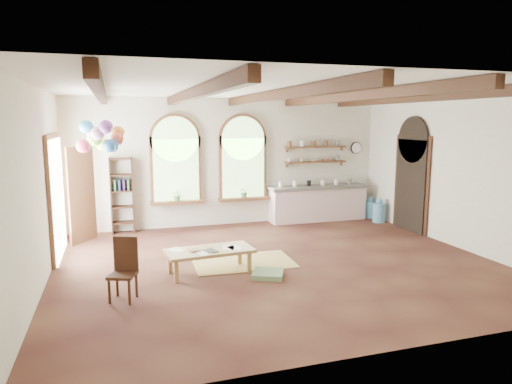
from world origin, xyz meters
name	(u,v)px	position (x,y,z in m)	size (l,w,h in m)	color
floor	(277,263)	(0.00, 0.00, 0.00)	(8.00, 8.00, 0.00)	brown
ceiling_beams	(279,95)	(0.00, 0.00, 3.10)	(6.20, 6.80, 0.18)	#3A2012
window_left	(176,163)	(-1.40, 3.43, 1.63)	(1.30, 0.28, 2.20)	brown
window_right	(243,161)	(0.30, 3.43, 1.63)	(1.30, 0.28, 2.20)	brown
left_doorway	(56,198)	(-3.95, 1.80, 1.15)	(0.10, 1.90, 2.50)	brown
right_doorway	(411,186)	(3.95, 1.50, 1.10)	(0.10, 1.30, 2.40)	black
kitchen_counter	(317,203)	(2.30, 3.20, 0.48)	(2.68, 0.62, 0.94)	white
wall_shelf_lower	(315,162)	(2.30, 3.38, 1.55)	(1.70, 0.24, 0.04)	brown
wall_shelf_upper	(316,147)	(2.30, 3.38, 1.95)	(1.70, 0.24, 0.04)	brown
wall_clock	(356,148)	(3.55, 3.45, 1.90)	(0.32, 0.32, 0.04)	black
bookshelf	(122,195)	(-2.70, 3.32, 0.90)	(0.53, 0.32, 1.80)	#3A2012
coffee_table	(210,252)	(-1.32, -0.17, 0.38)	(1.56, 0.82, 0.43)	#A6864C
side_chair	(123,282)	(-2.79, -0.97, 0.27)	(0.48, 0.48, 0.93)	#3A2012
floor_mat	(244,262)	(-0.60, 0.23, 0.01)	(1.85, 1.14, 0.02)	tan
floor_cushion	(268,274)	(-0.41, -0.64, 0.04)	(0.52, 0.52, 0.09)	#6E8F62
water_jug_a	(379,212)	(3.75, 2.50, 0.28)	(0.33, 0.33, 0.65)	#5B99C4
water_jug_b	(370,208)	(3.82, 3.07, 0.25)	(0.31, 0.31, 0.59)	#5B99C4
balloon_cluster	(102,137)	(-3.05, 1.59, 2.34)	(0.91, 0.94, 1.16)	white
table_book	(189,250)	(-1.67, -0.16, 0.44)	(0.18, 0.26, 0.02)	olive
tablet	(210,251)	(-1.33, -0.27, 0.44)	(0.19, 0.28, 0.01)	black
potted_plant_left	(177,195)	(-1.40, 3.32, 0.85)	(0.27, 0.23, 0.30)	#598C4C
potted_plant_right	(244,192)	(0.30, 3.32, 0.85)	(0.27, 0.23, 0.30)	#598C4C
shelf_cup_a	(289,160)	(1.55, 3.38, 1.62)	(0.12, 0.10, 0.10)	white
shelf_cup_b	(302,160)	(1.90, 3.38, 1.62)	(0.10, 0.10, 0.09)	beige
shelf_bowl_a	(314,160)	(2.25, 3.38, 1.60)	(0.22, 0.22, 0.05)	beige
shelf_bowl_b	(326,160)	(2.60, 3.38, 1.60)	(0.20, 0.20, 0.06)	#8C664C
shelf_vase	(337,157)	(2.95, 3.38, 1.67)	(0.18, 0.18, 0.19)	slate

